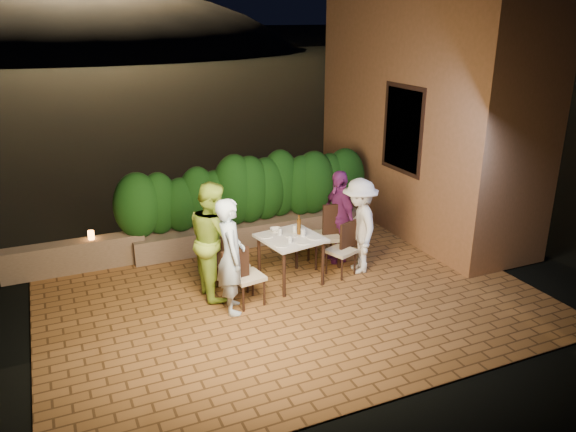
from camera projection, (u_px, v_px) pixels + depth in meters
ground at (293, 300)px, 8.16m from camera, size 400.00×400.00×0.00m
terrace_floor at (279, 289)px, 8.61m from camera, size 7.00×6.00×0.15m
building_wall at (425, 94)px, 10.40m from camera, size 1.60×5.00×5.00m
window_pane at (404, 129)px, 9.84m from camera, size 0.08×1.00×1.40m
window_frame at (404, 129)px, 9.84m from camera, size 0.06×1.15×1.55m
planter at (251, 232)px, 10.14m from camera, size 4.20×0.55×0.40m
hedge at (250, 192)px, 9.89m from camera, size 4.00×0.70×1.10m
parapet at (75, 256)px, 8.98m from camera, size 2.20×0.30×0.50m
hill at (85, 90)px, 61.87m from camera, size 52.00×40.00×22.00m
dining_table at (291, 260)px, 8.56m from camera, size 0.98×0.98×0.75m
plate_nw at (282, 245)px, 8.12m from camera, size 0.21×0.21×0.01m
plate_sw at (266, 236)px, 8.45m from camera, size 0.21×0.21×0.01m
plate_ne at (315, 237)px, 8.41m from camera, size 0.24×0.24×0.01m
plate_se at (298, 227)px, 8.79m from camera, size 0.21×0.21×0.01m
plate_centre at (291, 235)px, 8.47m from camera, size 0.20×0.20×0.01m
plate_front at (303, 242)px, 8.22m from camera, size 0.20×0.20×0.01m
glass_nw at (290, 239)px, 8.20m from camera, size 0.07×0.07×0.11m
glass_sw at (280, 232)px, 8.50m from camera, size 0.06×0.06×0.10m
glass_ne at (303, 233)px, 8.43m from camera, size 0.07×0.07×0.12m
glass_se at (295, 229)px, 8.59m from camera, size 0.07×0.07×0.12m
beer_bottle at (299, 225)px, 8.48m from camera, size 0.06×0.06×0.30m
bowl at (276, 230)px, 8.65m from camera, size 0.21×0.21×0.04m
chair_left_front at (248, 275)px, 7.89m from camera, size 0.47×0.47×0.89m
chair_left_back at (232, 262)px, 8.28m from camera, size 0.43×0.43×0.92m
chair_right_front at (341, 250)px, 8.80m from camera, size 0.50×0.50×0.84m
chair_right_back at (324, 235)px, 9.14m from camera, size 0.54×0.54×1.03m
diner_blue at (231, 256)px, 7.59m from camera, size 0.49×0.66×1.64m
diner_green at (214, 239)px, 8.05m from camera, size 0.65×0.84×1.71m
diner_white at (359, 226)px, 8.81m from camera, size 0.80×1.10×1.53m
diner_purple at (339, 216)px, 9.22m from camera, size 0.39×0.92×1.55m
parapet_lamp at (91, 235)px, 8.98m from camera, size 0.10×0.10×0.14m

